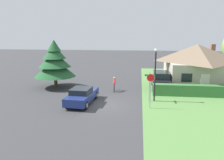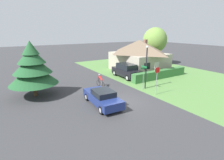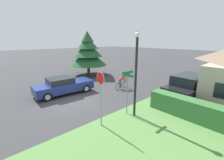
{
  "view_description": "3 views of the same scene",
  "coord_description": "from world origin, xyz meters",
  "px_view_note": "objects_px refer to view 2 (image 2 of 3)",
  "views": [
    {
      "loc": [
        3.23,
        -18.12,
        6.01
      ],
      "look_at": [
        0.57,
        2.66,
        1.69
      ],
      "focal_mm": 35.0,
      "sensor_mm": 36.0,
      "label": 1
    },
    {
      "loc": [
        -8.7,
        -12.49,
        6.45
      ],
      "look_at": [
        0.96,
        3.03,
        1.22
      ],
      "focal_mm": 28.0,
      "sensor_mm": 36.0,
      "label": 2
    },
    {
      "loc": [
        9.85,
        -4.79,
        4.44
      ],
      "look_at": [
        1.16,
        3.03,
        1.3
      ],
      "focal_mm": 24.0,
      "sensor_mm": 36.0,
      "label": 3
    }
  ],
  "objects_px": {
    "cyclist": "(101,81)",
    "deciduous_tree_right": "(155,40)",
    "street_name_sign": "(144,73)",
    "cottage_house": "(139,55)",
    "conifer_tall_near": "(33,68)",
    "street_lamp": "(146,64)",
    "parked_suv_right": "(126,71)",
    "sedan_left_lane": "(102,97)",
    "stop_sign": "(157,76)"
  },
  "relations": [
    {
      "from": "sedan_left_lane",
      "to": "deciduous_tree_right",
      "type": "xyz_separation_m",
      "value": [
        17.86,
        11.71,
        3.9
      ]
    },
    {
      "from": "street_name_sign",
      "to": "deciduous_tree_right",
      "type": "distance_m",
      "value": 16.01
    },
    {
      "from": "parked_suv_right",
      "to": "sedan_left_lane",
      "type": "bearing_deg",
      "value": 133.13
    },
    {
      "from": "street_name_sign",
      "to": "deciduous_tree_right",
      "type": "relative_size",
      "value": 0.39
    },
    {
      "from": "cottage_house",
      "to": "parked_suv_right",
      "type": "height_order",
      "value": "cottage_house"
    },
    {
      "from": "street_name_sign",
      "to": "conifer_tall_near",
      "type": "height_order",
      "value": "conifer_tall_near"
    },
    {
      "from": "cyclist",
      "to": "parked_suv_right",
      "type": "xyz_separation_m",
      "value": [
        5.16,
        1.98,
        0.2
      ]
    },
    {
      "from": "stop_sign",
      "to": "deciduous_tree_right",
      "type": "bearing_deg",
      "value": -129.99
    },
    {
      "from": "cyclist",
      "to": "street_lamp",
      "type": "bearing_deg",
      "value": -131.43
    },
    {
      "from": "cottage_house",
      "to": "cyclist",
      "type": "height_order",
      "value": "cottage_house"
    },
    {
      "from": "stop_sign",
      "to": "street_name_sign",
      "type": "relative_size",
      "value": 1.09
    },
    {
      "from": "parked_suv_right",
      "to": "deciduous_tree_right",
      "type": "bearing_deg",
      "value": -62.12
    },
    {
      "from": "street_lamp",
      "to": "parked_suv_right",
      "type": "bearing_deg",
      "value": 78.32
    },
    {
      "from": "street_lamp",
      "to": "street_name_sign",
      "type": "bearing_deg",
      "value": -161.9
    },
    {
      "from": "cottage_house",
      "to": "parked_suv_right",
      "type": "xyz_separation_m",
      "value": [
        -4.36,
        -2.52,
        -1.63
      ]
    },
    {
      "from": "cyclist",
      "to": "stop_sign",
      "type": "relative_size",
      "value": 0.6
    },
    {
      "from": "sedan_left_lane",
      "to": "street_name_sign",
      "type": "distance_m",
      "value": 6.23
    },
    {
      "from": "conifer_tall_near",
      "to": "cyclist",
      "type": "bearing_deg",
      "value": -7.65
    },
    {
      "from": "cyclist",
      "to": "sedan_left_lane",
      "type": "bearing_deg",
      "value": 149.12
    },
    {
      "from": "cyclist",
      "to": "street_lamp",
      "type": "relative_size",
      "value": 0.36
    },
    {
      "from": "cyclist",
      "to": "conifer_tall_near",
      "type": "distance_m",
      "value": 7.39
    },
    {
      "from": "cyclist",
      "to": "street_name_sign",
      "type": "height_order",
      "value": "street_name_sign"
    },
    {
      "from": "street_name_sign",
      "to": "deciduous_tree_right",
      "type": "height_order",
      "value": "deciduous_tree_right"
    },
    {
      "from": "sedan_left_lane",
      "to": "cyclist",
      "type": "xyz_separation_m",
      "value": [
        2.34,
        4.64,
        0.02
      ]
    },
    {
      "from": "cyclist",
      "to": "deciduous_tree_right",
      "type": "xyz_separation_m",
      "value": [
        15.52,
        7.07,
        3.88
      ]
    },
    {
      "from": "parked_suv_right",
      "to": "conifer_tall_near",
      "type": "height_order",
      "value": "conifer_tall_near"
    },
    {
      "from": "cyclist",
      "to": "stop_sign",
      "type": "height_order",
      "value": "stop_sign"
    },
    {
      "from": "sedan_left_lane",
      "to": "stop_sign",
      "type": "xyz_separation_m",
      "value": [
        5.95,
        -0.64,
        1.32
      ]
    },
    {
      "from": "cyclist",
      "to": "stop_sign",
      "type": "xyz_separation_m",
      "value": [
        3.61,
        -5.27,
        1.3
      ]
    },
    {
      "from": "street_name_sign",
      "to": "stop_sign",
      "type": "bearing_deg",
      "value": -90.41
    },
    {
      "from": "sedan_left_lane",
      "to": "street_name_sign",
      "type": "bearing_deg",
      "value": -73.73
    },
    {
      "from": "sedan_left_lane",
      "to": "parked_suv_right",
      "type": "relative_size",
      "value": 1.0
    },
    {
      "from": "street_lamp",
      "to": "conifer_tall_near",
      "type": "relative_size",
      "value": 0.89
    },
    {
      "from": "sedan_left_lane",
      "to": "cottage_house",
      "type": "bearing_deg",
      "value": -48.88
    },
    {
      "from": "street_lamp",
      "to": "deciduous_tree_right",
      "type": "distance_m",
      "value": 15.41
    },
    {
      "from": "sedan_left_lane",
      "to": "conifer_tall_near",
      "type": "relative_size",
      "value": 0.88
    },
    {
      "from": "cottage_house",
      "to": "conifer_tall_near",
      "type": "bearing_deg",
      "value": -168.43
    },
    {
      "from": "sedan_left_lane",
      "to": "deciduous_tree_right",
      "type": "height_order",
      "value": "deciduous_tree_right"
    },
    {
      "from": "deciduous_tree_right",
      "to": "cyclist",
      "type": "bearing_deg",
      "value": -155.5
    },
    {
      "from": "street_name_sign",
      "to": "parked_suv_right",
      "type": "bearing_deg",
      "value": 73.79
    },
    {
      "from": "street_lamp",
      "to": "conifer_tall_near",
      "type": "height_order",
      "value": "conifer_tall_near"
    },
    {
      "from": "cottage_house",
      "to": "stop_sign",
      "type": "distance_m",
      "value": 11.43
    },
    {
      "from": "cyclist",
      "to": "conifer_tall_near",
      "type": "height_order",
      "value": "conifer_tall_near"
    },
    {
      "from": "sedan_left_lane",
      "to": "parked_suv_right",
      "type": "distance_m",
      "value": 10.0
    },
    {
      "from": "street_name_sign",
      "to": "deciduous_tree_right",
      "type": "xyz_separation_m",
      "value": [
        11.89,
        10.36,
        2.76
      ]
    },
    {
      "from": "cottage_house",
      "to": "street_lamp",
      "type": "distance_m",
      "value": 9.36
    },
    {
      "from": "stop_sign",
      "to": "parked_suv_right",
      "type": "bearing_deg",
      "value": -98.05
    },
    {
      "from": "cottage_house",
      "to": "street_name_sign",
      "type": "height_order",
      "value": "cottage_house"
    },
    {
      "from": "conifer_tall_near",
      "to": "cottage_house",
      "type": "bearing_deg",
      "value": 12.17
    },
    {
      "from": "cottage_house",
      "to": "street_name_sign",
      "type": "bearing_deg",
      "value": -127.71
    }
  ]
}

